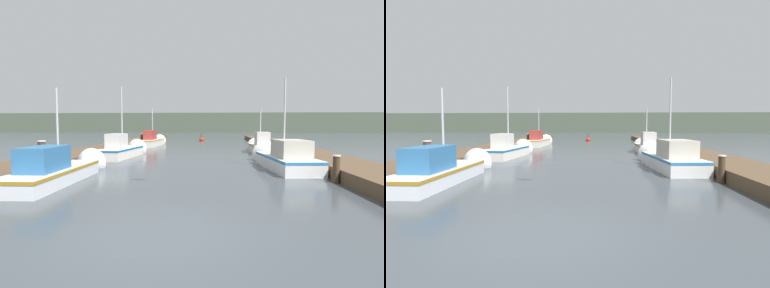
# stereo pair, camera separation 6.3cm
# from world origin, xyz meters

# --- Properties ---
(ground_plane) EXTENTS (200.00, 200.00, 0.00)m
(ground_plane) POSITION_xyz_m (0.00, 0.00, 0.00)
(ground_plane) COLOR #3D4449
(dock_left) EXTENTS (2.46, 40.00, 0.45)m
(dock_left) POSITION_xyz_m (-6.64, 16.00, 0.22)
(dock_left) COLOR brown
(dock_left) RESTS_ON ground_plane
(dock_right) EXTENTS (2.46, 40.00, 0.45)m
(dock_right) POSITION_xyz_m (6.64, 16.00, 0.22)
(dock_right) COLOR brown
(dock_right) RESTS_ON ground_plane
(distant_shore_ridge) EXTENTS (120.00, 16.00, 4.72)m
(distant_shore_ridge) POSITION_xyz_m (0.00, 73.86, 2.36)
(distant_shore_ridge) COLOR #4C5647
(distant_shore_ridge) RESTS_ON ground_plane
(fishing_boat_0) EXTENTS (1.56, 5.93, 3.70)m
(fishing_boat_0) POSITION_xyz_m (-4.45, 5.28, 0.41)
(fishing_boat_0) COLOR silver
(fishing_boat_0) RESTS_ON ground_plane
(fishing_boat_1) EXTENTS (2.13, 5.70, 4.59)m
(fishing_boat_1) POSITION_xyz_m (4.24, 9.00, 0.45)
(fishing_boat_1) COLOR silver
(fishing_boat_1) RESTS_ON ground_plane
(fishing_boat_2) EXTENTS (1.92, 5.19, 4.70)m
(fishing_boat_2) POSITION_xyz_m (-4.52, 13.05, 0.44)
(fishing_boat_2) COLOR silver
(fishing_boat_2) RESTS_ON ground_plane
(fishing_boat_3) EXTENTS (1.37, 4.92, 3.54)m
(fishing_boat_3) POSITION_xyz_m (4.45, 16.70, 0.45)
(fishing_boat_3) COLOR silver
(fishing_boat_3) RESTS_ON ground_plane
(fishing_boat_4) EXTENTS (1.64, 5.74, 3.80)m
(fishing_boat_4) POSITION_xyz_m (-4.59, 22.75, 0.45)
(fishing_boat_4) COLOR silver
(fishing_boat_4) RESTS_ON ground_plane
(mooring_piling_0) EXTENTS (0.30, 0.30, 1.41)m
(mooring_piling_0) POSITION_xyz_m (-5.42, 5.64, 0.71)
(mooring_piling_0) COLOR #473523
(mooring_piling_0) RESTS_ON ground_plane
(mooring_piling_1) EXTENTS (0.27, 0.27, 1.16)m
(mooring_piling_1) POSITION_xyz_m (-5.34, 21.33, 0.59)
(mooring_piling_1) COLOR #473523
(mooring_piling_1) RESTS_ON ground_plane
(mooring_piling_2) EXTENTS (0.28, 0.28, 1.10)m
(mooring_piling_2) POSITION_xyz_m (-5.54, 5.86, 0.56)
(mooring_piling_2) COLOR #473523
(mooring_piling_2) RESTS_ON ground_plane
(mooring_piling_3) EXTENTS (0.26, 0.26, 0.96)m
(mooring_piling_3) POSITION_xyz_m (5.30, 5.40, 0.49)
(mooring_piling_3) COLOR #473523
(mooring_piling_3) RESTS_ON ground_plane
(channel_buoy) EXTENTS (0.55, 0.55, 1.05)m
(channel_buoy) POSITION_xyz_m (-0.25, 30.53, 0.16)
(channel_buoy) COLOR red
(channel_buoy) RESTS_ON ground_plane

